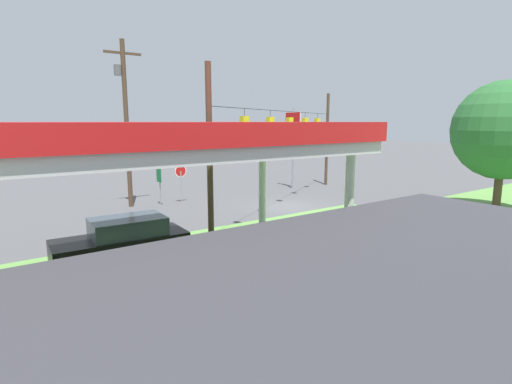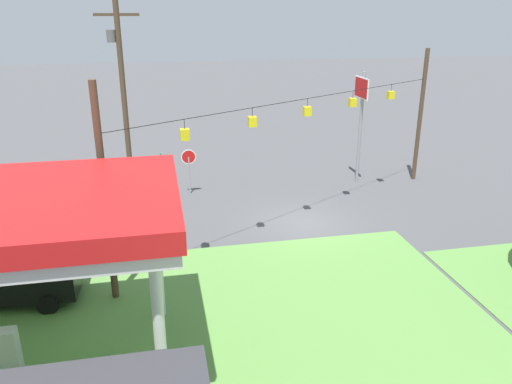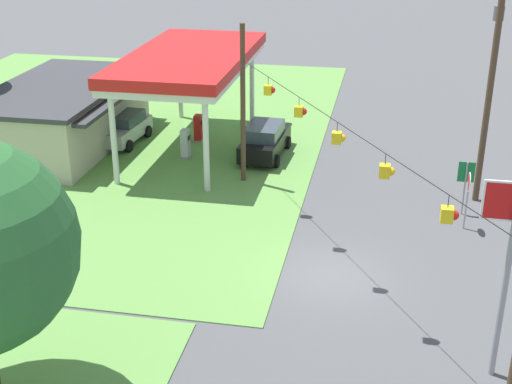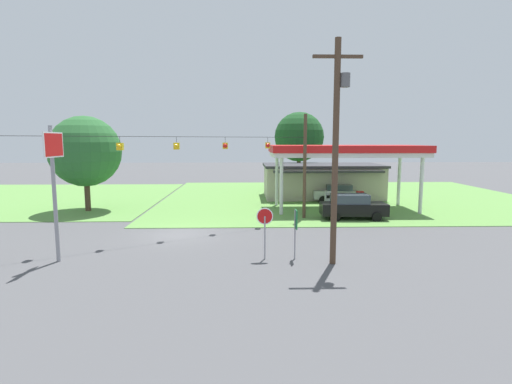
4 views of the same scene
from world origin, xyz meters
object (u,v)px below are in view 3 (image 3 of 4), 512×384
object	(u,v)px
route_sign	(466,177)
gas_station_store	(62,115)
fuel_pump_near	(185,145)
stop_sign_overhead	(512,238)
fuel_pump_far	(198,129)
car_at_pumps_front	(265,140)
gas_station_canopy	(189,62)
utility_pole_main	(491,78)
car_at_pumps_rear	(123,128)
stop_sign_roadside	(468,188)

from	to	relation	value
route_sign	gas_station_store	bearing A→B (deg)	75.89
gas_station_store	route_sign	size ratio (longest dim) A/B	4.82
fuel_pump_near	stop_sign_overhead	bearing A→B (deg)	-138.51
fuel_pump_far	car_at_pumps_front	bearing A→B (deg)	-112.77
gas_station_canopy	car_at_pumps_front	bearing A→B (deg)	-95.52
gas_station_canopy	stop_sign_overhead	distance (m)	21.84
fuel_pump_near	car_at_pumps_front	xyz separation A→B (m)	(0.92, -4.04, 0.22)
fuel_pump_near	utility_pole_main	size ratio (longest dim) A/B	0.15
fuel_pump_far	utility_pole_main	bearing A→B (deg)	-110.32
route_sign	utility_pole_main	distance (m)	4.34
car_at_pumps_rear	gas_station_store	bearing A→B (deg)	-71.54
fuel_pump_near	route_sign	xyz separation A→B (m)	(-4.43, -13.73, 0.99)
gas_station_canopy	fuel_pump_far	xyz separation A→B (m)	(1.31, -0.00, -4.06)
gas_station_canopy	stop_sign_overhead	xyz separation A→B (m)	(-16.91, -13.80, -0.35)
gas_station_store	stop_sign_overhead	distance (m)	26.78
car_at_pumps_front	route_sign	world-z (taller)	route_sign
gas_station_canopy	stop_sign_overhead	world-z (taller)	stop_sign_overhead
gas_station_canopy	route_sign	bearing A→B (deg)	-112.67
gas_station_store	car_at_pumps_front	size ratio (longest dim) A/B	2.42
stop_sign_roadside	route_sign	world-z (taller)	stop_sign_roadside
fuel_pump_near	fuel_pump_far	bearing A→B (deg)	0.00
gas_station_store	stop_sign_overhead	size ratio (longest dim) A/B	1.82
fuel_pump_far	utility_pole_main	xyz separation A→B (m)	(-5.35, -14.46, 4.91)
car_at_pumps_rear	stop_sign_overhead	size ratio (longest dim) A/B	0.67
gas_station_canopy	car_at_pumps_front	distance (m)	5.59
car_at_pumps_front	car_at_pumps_rear	bearing A→B (deg)	87.91
utility_pole_main	stop_sign_roadside	bearing A→B (deg)	166.71
fuel_pump_near	utility_pole_main	world-z (taller)	utility_pole_main
fuel_pump_near	stop_sign_roadside	distance (m)	14.97
gas_station_canopy	stop_sign_overhead	bearing A→B (deg)	-140.78
fuel_pump_far	car_at_pumps_front	world-z (taller)	car_at_pumps_front
fuel_pump_far	utility_pole_main	world-z (taller)	utility_pole_main
gas_station_store	fuel_pump_near	xyz separation A→B (m)	(-0.82, -7.17, -0.95)
fuel_pump_far	stop_sign_roadside	distance (m)	16.18
route_sign	car_at_pumps_rear	bearing A→B (deg)	71.24
car_at_pumps_rear	car_at_pumps_front	bearing A→B (deg)	89.43
car_at_pumps_rear	stop_sign_roadside	bearing A→B (deg)	71.38
car_at_pumps_rear	utility_pole_main	bearing A→B (deg)	81.10
fuel_pump_near	utility_pole_main	bearing A→B (deg)	-100.73
car_at_pumps_front	fuel_pump_far	bearing A→B (deg)	70.02
gas_station_canopy	utility_pole_main	size ratio (longest dim) A/B	1.21
stop_sign_roadside	stop_sign_overhead	bearing A→B (deg)	0.57
gas_station_store	route_sign	xyz separation A→B (m)	(-5.25, -20.90, 0.03)
car_at_pumps_front	stop_sign_roadside	size ratio (longest dim) A/B	1.91
fuel_pump_near	route_sign	bearing A→B (deg)	-107.88
car_at_pumps_front	car_at_pumps_rear	world-z (taller)	car_at_pumps_front
gas_station_store	stop_sign_roadside	world-z (taller)	gas_station_store
fuel_pump_far	stop_sign_overhead	xyz separation A→B (m)	(-18.22, -13.80, 3.71)
gas_station_canopy	car_at_pumps_rear	size ratio (longest dim) A/B	2.86
route_sign	stop_sign_roadside	bearing A→B (deg)	179.14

